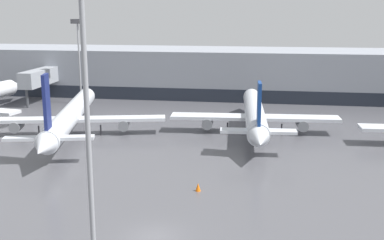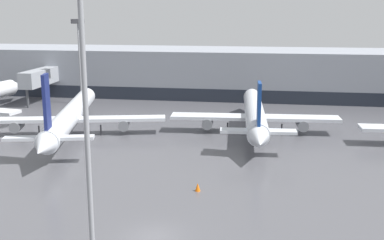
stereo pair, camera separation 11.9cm
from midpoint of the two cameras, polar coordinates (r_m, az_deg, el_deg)
ground_plane at (r=36.81m, az=-4.64°, el=-13.64°), size 320.00×320.00×0.00m
terminal_building at (r=94.93m, az=4.09°, el=5.65°), size 160.00×31.31×9.00m
parked_jet_1 at (r=66.43m, az=-14.31°, el=0.47°), size 25.36×35.38×9.85m
parked_jet_5 at (r=65.91m, az=7.38°, el=0.67°), size 23.01×31.88×8.56m
traffic_cone_4 at (r=45.04m, az=0.64°, el=-7.95°), size 0.50×0.50×0.78m
apron_light_mast_0 at (r=26.52m, az=-12.88°, el=9.18°), size 1.80×1.80×18.89m
apron_light_mast_1 at (r=87.51m, az=-13.39°, el=9.71°), size 1.80×1.80×14.93m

